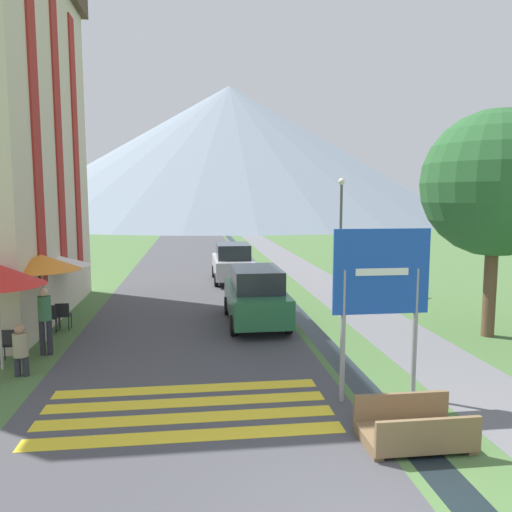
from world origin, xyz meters
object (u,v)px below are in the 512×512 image
streetlamp (341,224)px  road_sign (381,287)px  cafe_chair_near_right (7,343)px  footbridge (414,430)px  parked_car_near (256,296)px  parked_car_far (233,262)px  person_standing_terrace (45,316)px  cafe_umbrella_middle_orange (42,262)px  cafe_umbrella_rear_white (54,260)px  cafe_chair_middle (25,325)px  tree_by_path (496,184)px  person_seated_far (34,314)px  cafe_chair_far_left (50,316)px  cafe_chair_far_right (63,314)px  person_seated_near (21,347)px

streetlamp → road_sign: bearing=-102.9°
road_sign → cafe_chair_near_right: bearing=158.2°
footbridge → parked_car_near: bearing=101.3°
road_sign → parked_car_far: size_ratio=0.82×
person_standing_terrace → road_sign: bearing=-27.3°
footbridge → cafe_umbrella_middle_orange: bearing=138.5°
parked_car_near → cafe_umbrella_rear_white: cafe_umbrella_rear_white is taller
cafe_chair_middle → person_standing_terrace: (0.86, -1.12, 0.49)m
cafe_chair_near_right → cafe_umbrella_middle_orange: cafe_umbrella_middle_orange is taller
cafe_umbrella_middle_orange → tree_by_path: 12.81m
parked_car_far → parked_car_near: bearing=-89.3°
cafe_umbrella_rear_white → person_standing_terrace: (0.74, -3.81, -0.96)m
person_seated_far → cafe_chair_far_left: bearing=62.3°
footbridge → cafe_umbrella_rear_white: bearing=130.7°
cafe_umbrella_rear_white → person_standing_terrace: 3.99m
cafe_chair_near_right → cafe_chair_far_left: bearing=63.3°
cafe_chair_near_right → cafe_chair_middle: bearing=73.1°
cafe_chair_far_right → streetlamp: size_ratio=0.18×
cafe_chair_far_left → tree_by_path: bearing=6.5°
cafe_chair_far_right → cafe_umbrella_rear_white: cafe_umbrella_rear_white is taller
cafe_chair_near_right → cafe_umbrella_middle_orange: (0.36, 1.79, 1.72)m
parked_car_far → tree_by_path: bearing=-57.3°
parked_car_near → person_seated_far: size_ratio=3.35×
cafe_chair_far_left → cafe_chair_middle: bearing=-95.4°
footbridge → person_seated_near: bearing=151.5°
person_seated_near → cafe_umbrella_middle_orange: bearing=95.5°
cafe_umbrella_middle_orange → cafe_chair_far_left: bearing=96.1°
cafe_chair_near_right → parked_car_far: bearing=39.0°
parked_car_near → person_seated_near: parked_car_near is taller
cafe_umbrella_rear_white → person_seated_far: bearing=-90.6°
cafe_chair_near_right → person_seated_near: (0.62, -0.97, 0.15)m
footbridge → cafe_chair_near_right: 9.47m
tree_by_path → footbridge: bearing=-130.3°
person_seated_near → cafe_chair_far_left: bearing=95.6°
person_seated_near → person_standing_terrace: 1.56m
person_standing_terrace → parked_car_far: bearing=61.9°
tree_by_path → cafe_chair_near_right: bearing=-176.6°
cafe_umbrella_middle_orange → parked_car_near: bearing=11.4°
cafe_chair_far_right → person_seated_far: bearing=-115.7°
cafe_umbrella_rear_white → person_standing_terrace: cafe_umbrella_rear_white is taller
cafe_chair_far_right → cafe_chair_near_right: (-0.57, -2.94, 0.00)m
parked_car_far → person_standing_terrace: parked_car_far is taller
road_sign → cafe_umbrella_middle_orange: 9.23m
footbridge → person_standing_terrace: (-7.30, 5.56, 0.78)m
cafe_chair_far_right → cafe_chair_middle: size_ratio=1.00×
cafe_chair_far_right → person_seated_far: (-0.59, -0.78, 0.20)m
footbridge → tree_by_path: (4.91, 5.78, 4.15)m
cafe_chair_far_left → person_seated_near: 3.69m
cafe_chair_far_right → cafe_umbrella_middle_orange: size_ratio=0.35×
tree_by_path → parked_car_far: bearing=122.7°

